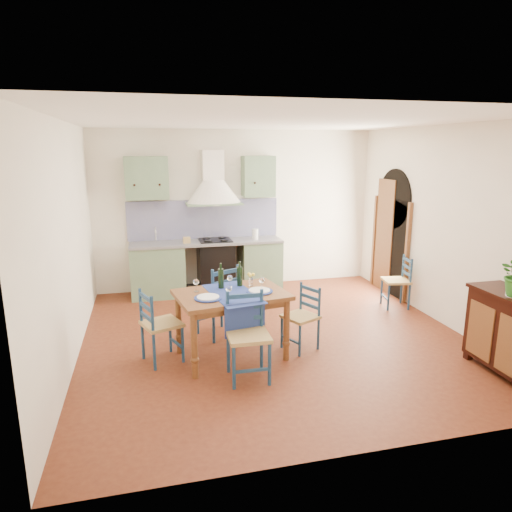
{
  "coord_description": "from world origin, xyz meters",
  "views": [
    {
      "loc": [
        -1.61,
        -5.51,
        2.47
      ],
      "look_at": [
        -0.18,
        0.3,
        1.06
      ],
      "focal_mm": 32.0,
      "sensor_mm": 36.0,
      "label": 1
    }
  ],
  "objects": [
    {
      "name": "back_wall",
      "position": [
        -0.47,
        2.29,
        1.05
      ],
      "size": [
        5.0,
        0.96,
        2.8
      ],
      "color": "silver",
      "rests_on": "ground"
    },
    {
      "name": "left_wall",
      "position": [
        -2.5,
        0.0,
        1.4
      ],
      "size": [
        0.04,
        5.0,
        2.8
      ],
      "primitive_type": "cube",
      "color": "silver",
      "rests_on": "ground"
    },
    {
      "name": "chair_right",
      "position": [
        0.23,
        -0.42,
        0.42
      ],
      "size": [
        0.5,
        0.5,
        0.81
      ],
      "color": "navy",
      "rests_on": "ground"
    },
    {
      "name": "ceiling",
      "position": [
        0.0,
        0.0,
        2.8
      ],
      "size": [
        5.0,
        5.0,
        0.01
      ],
      "primitive_type": "cube",
      "color": "white",
      "rests_on": "back_wall"
    },
    {
      "name": "chair_near",
      "position": [
        -0.6,
        -1.0,
        0.49
      ],
      "size": [
        0.46,
        0.46,
        0.96
      ],
      "color": "navy",
      "rests_on": "ground"
    },
    {
      "name": "chair_spare",
      "position": [
        2.23,
        0.69,
        0.43
      ],
      "size": [
        0.45,
        0.45,
        0.82
      ],
      "color": "navy",
      "rests_on": "ground"
    },
    {
      "name": "floor",
      "position": [
        0.0,
        0.0,
        0.0
      ],
      "size": [
        5.0,
        5.0,
        0.0
      ],
      "primitive_type": "plane",
      "color": "#4C1C10",
      "rests_on": "ground"
    },
    {
      "name": "right_wall",
      "position": [
        2.5,
        0.28,
        1.34
      ],
      "size": [
        0.26,
        5.0,
        2.8
      ],
      "color": "silver",
      "rests_on": "ground"
    },
    {
      "name": "chair_left",
      "position": [
        -1.52,
        -0.38,
        0.46
      ],
      "size": [
        0.53,
        0.53,
        0.89
      ],
      "color": "navy",
      "rests_on": "ground"
    },
    {
      "name": "dining_table",
      "position": [
        -0.66,
        -0.44,
        0.72
      ],
      "size": [
        1.39,
        1.09,
        1.13
      ],
      "color": "brown",
      "rests_on": "ground"
    },
    {
      "name": "chair_far",
      "position": [
        -0.71,
        0.22,
        0.51
      ],
      "size": [
        0.61,
        0.61,
        0.99
      ],
      "color": "navy",
      "rests_on": "ground"
    }
  ]
}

